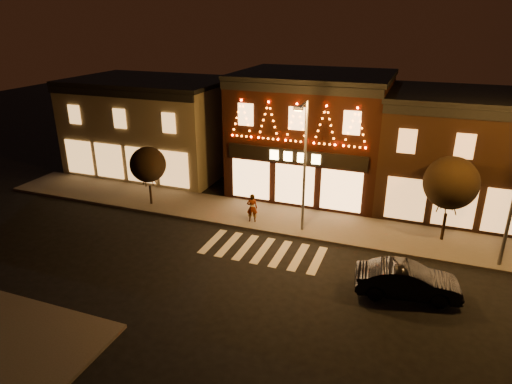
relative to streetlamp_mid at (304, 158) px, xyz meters
The scene contains 10 objects.
ground 8.24m from the streetlamp_mid, 101.46° to the right, with size 120.00×120.00×0.00m, color black.
sidewalk_far 4.70m from the streetlamp_mid, 63.41° to the left, with size 44.00×4.00×0.15m, color #47423D.
building_left 16.12m from the streetlamp_mid, 153.18° to the left, with size 12.20×8.28×7.30m.
building_pulp 7.39m from the streetlamp_mid, 100.66° to the left, with size 10.20×8.34×8.30m.
building_right_a 10.94m from the streetlamp_mid, 41.75° to the left, with size 9.20×8.28×7.50m.
streetlamp_mid is the anchor object (origin of this frame).
tree_left 10.55m from the streetlamp_mid, behind, with size 2.33×2.33×3.89m.
tree_right 7.93m from the streetlamp_mid, 12.99° to the left, with size 2.87×2.87×4.80m.
dark_sedan 8.41m from the streetlamp_mid, 35.58° to the right, with size 1.59×4.57×1.51m, color black.
pedestrian 4.72m from the streetlamp_mid, behind, with size 0.65×0.42×1.77m, color gray.
Camera 1 is at (7.18, -16.12, 11.82)m, focal length 31.47 mm.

